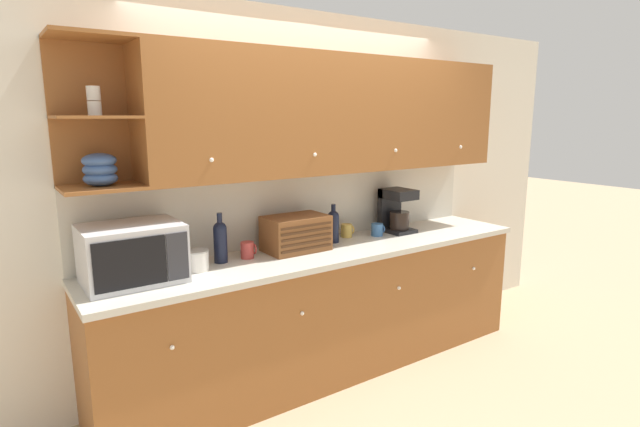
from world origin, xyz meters
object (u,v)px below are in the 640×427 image
object	(u,v)px
mug	(347,230)
coffee_maker	(396,210)
microwave	(132,253)
storage_canister	(198,260)
second_wine_bottle	(220,240)
wine_bottle	(333,225)
mug_patterned_third	(377,230)
mug_blue_second	(248,250)
bread_box	(296,233)

from	to	relation	value
mug	coffee_maker	distance (m)	0.47
microwave	storage_canister	bearing A→B (deg)	-1.31
second_wine_bottle	wine_bottle	bearing A→B (deg)	0.63
mug_patterned_third	coffee_maker	xyz separation A→B (m)	(0.22, 0.04, 0.13)
second_wine_bottle	storage_canister	bearing A→B (deg)	-155.24
mug_blue_second	bread_box	distance (m)	0.37
microwave	mug_patterned_third	bearing A→B (deg)	1.73
microwave	mug_blue_second	xyz separation A→B (m)	(0.75, 0.07, -0.11)
coffee_maker	wine_bottle	bearing A→B (deg)	-179.55
mug_patterned_third	mug_blue_second	bearing A→B (deg)	179.45
mug_blue_second	coffee_maker	bearing A→B (deg)	1.04
microwave	mug	xyz separation A→B (m)	(1.65, 0.16, -0.12)
microwave	mug	distance (m)	1.67
bread_box	mug_patterned_third	distance (m)	0.76
storage_canister	mug	size ratio (longest dim) A/B	1.34
wine_bottle	second_wine_bottle	bearing A→B (deg)	-179.37
mug	mug_patterned_third	world-z (taller)	mug
bread_box	coffee_maker	bearing A→B (deg)	2.43
storage_canister	bread_box	world-z (taller)	bread_box
mug	mug_patterned_third	distance (m)	0.24
mug_patterned_third	second_wine_bottle	bearing A→B (deg)	179.11
mug	storage_canister	bearing A→B (deg)	-172.28
storage_canister	wine_bottle	distance (m)	1.09
storage_canister	bread_box	size ratio (longest dim) A/B	0.31
storage_canister	coffee_maker	xyz separation A→B (m)	(1.72, 0.10, 0.11)
second_wine_bottle	wine_bottle	xyz separation A→B (m)	(0.90, 0.01, -0.02)
microwave	bread_box	world-z (taller)	microwave
microwave	mug_patterned_third	xyz separation A→B (m)	(1.87, 0.06, -0.12)
wine_bottle	mug_blue_second	bearing A→B (deg)	-178.44
microwave	wine_bottle	bearing A→B (deg)	3.39
bread_box	microwave	bearing A→B (deg)	-177.42
mug_blue_second	bread_box	bearing A→B (deg)	-2.70
storage_canister	coffee_maker	distance (m)	1.72
storage_canister	mug_blue_second	bearing A→B (deg)	11.56
second_wine_bottle	mug_patterned_third	distance (m)	1.31
mug_blue_second	mug	distance (m)	0.91
mug	coffee_maker	size ratio (longest dim) A/B	0.29
wine_bottle	mug	world-z (taller)	wine_bottle
microwave	mug_patterned_third	distance (m)	1.88
bread_box	mug_patterned_third	xyz separation A→B (m)	(0.76, 0.01, -0.07)
microwave	second_wine_bottle	bearing A→B (deg)	7.77
mug_blue_second	mug_patterned_third	size ratio (longest dim) A/B	1.05
mug	microwave	bearing A→B (deg)	-174.33
bread_box	mug_blue_second	bearing A→B (deg)	177.30
coffee_maker	microwave	bearing A→B (deg)	-177.49
coffee_maker	bread_box	bearing A→B (deg)	-177.57
second_wine_bottle	mug_blue_second	distance (m)	0.21
second_wine_bottle	bread_box	bearing A→B (deg)	-2.77
microwave	wine_bottle	size ratio (longest dim) A/B	1.85
second_wine_bottle	mug_patterned_third	world-z (taller)	second_wine_bottle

